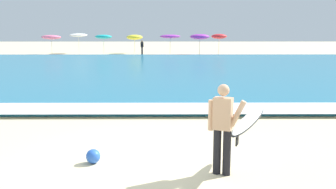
{
  "coord_description": "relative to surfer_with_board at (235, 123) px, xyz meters",
  "views": [
    {
      "loc": [
        0.44,
        -7.23,
        2.7
      ],
      "look_at": [
        0.5,
        1.89,
        1.1
      ],
      "focal_mm": 39.33,
      "sensor_mm": 36.0,
      "label": 1
    }
  ],
  "objects": [
    {
      "name": "beach_umbrella_5",
      "position": [
        2.45,
        34.11,
        0.95
      ],
      "size": [
        2.13,
        2.15,
        2.3
      ],
      "color": "beige",
      "rests_on": "ground"
    },
    {
      "name": "surf_foam",
      "position": [
        -1.71,
        5.41,
        -0.88
      ],
      "size": [
        120.0,
        1.78,
        0.01
      ],
      "primitive_type": "cube",
      "color": "white",
      "rests_on": "sea"
    },
    {
      "name": "beach_ball",
      "position": [
        -2.76,
        0.68,
        -0.88
      ],
      "size": [
        0.3,
        0.3,
        0.3
      ],
      "primitive_type": "sphere",
      "color": "blue",
      "rests_on": "ground"
    },
    {
      "name": "surfer_with_board",
      "position": [
        0.0,
        0.0,
        0.0
      ],
      "size": [
        1.38,
        2.63,
        1.73
      ],
      "color": "black",
      "rests_on": "ground"
    },
    {
      "name": "beach_umbrella_0",
      "position": [
        -14.08,
        35.12,
        0.88
      ],
      "size": [
        2.16,
        2.18,
        2.21
      ],
      "color": "beige",
      "rests_on": "ground"
    },
    {
      "name": "beach_umbrella_3",
      "position": [
        -4.89,
        36.7,
        0.84
      ],
      "size": [
        1.87,
        1.88,
        2.17
      ],
      "color": "beige",
      "rests_on": "ground"
    },
    {
      "name": "ground_plane",
      "position": [
        -1.71,
        0.7,
        -1.03
      ],
      "size": [
        160.0,
        160.0,
        0.0
      ],
      "primitive_type": "plane",
      "color": "beige"
    },
    {
      "name": "beach_umbrella_4",
      "position": [
        -0.77,
        34.62,
        0.97
      ],
      "size": [
        2.27,
        2.27,
        2.22
      ],
      "color": "beige",
      "rests_on": "ground"
    },
    {
      "name": "sea",
      "position": [
        -1.71,
        18.81,
        -0.96
      ],
      "size": [
        120.0,
        28.0,
        0.14
      ],
      "primitive_type": "cube",
      "color": "teal",
      "rests_on": "ground"
    },
    {
      "name": "beach_umbrella_6",
      "position": [
        4.68,
        34.87,
        0.97
      ],
      "size": [
        1.73,
        1.75,
        2.31
      ],
      "color": "beige",
      "rests_on": "ground"
    },
    {
      "name": "beach_umbrella_2",
      "position": [
        -8.14,
        34.55,
        0.94
      ],
      "size": [
        1.86,
        1.89,
        2.24
      ],
      "color": "beige",
      "rests_on": "ground"
    },
    {
      "name": "beachgoer_near_row_left",
      "position": [
        -3.87,
        34.25,
        -0.19
      ],
      "size": [
        0.32,
        0.2,
        1.58
      ],
      "color": "#383842",
      "rests_on": "ground"
    },
    {
      "name": "beach_umbrella_1",
      "position": [
        -11.44,
        36.92,
        1.09
      ],
      "size": [
        2.06,
        2.07,
        2.35
      ],
      "color": "beige",
      "rests_on": "ground"
    }
  ]
}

